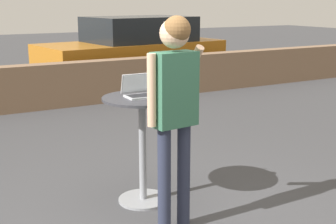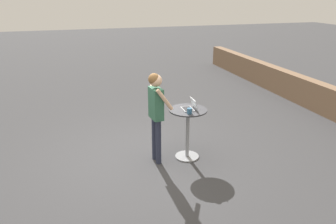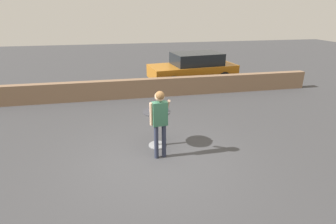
# 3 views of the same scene
# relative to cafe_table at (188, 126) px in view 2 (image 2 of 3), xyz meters

# --- Properties ---
(ground_plane) EXTENTS (50.00, 50.00, 0.00)m
(ground_plane) POSITION_rel_cafe_table_xyz_m (-0.19, -0.83, -0.68)
(ground_plane) COLOR #3D3D3F
(cafe_table) EXTENTS (0.74, 0.74, 1.03)m
(cafe_table) POSITION_rel_cafe_table_xyz_m (0.00, 0.00, 0.00)
(cafe_table) COLOR gray
(cafe_table) RESTS_ON ground_plane
(laptop) EXTENTS (0.31, 0.27, 0.21)m
(laptop) POSITION_rel_cafe_table_xyz_m (0.00, 0.03, 0.40)
(laptop) COLOR #B7BABF
(laptop) RESTS_ON cafe_table
(coffee_mug) EXTENTS (0.13, 0.09, 0.11)m
(coffee_mug) POSITION_rel_cafe_table_xyz_m (0.23, -0.06, 0.40)
(coffee_mug) COLOR #336084
(coffee_mug) RESTS_ON cafe_table
(standing_person) EXTENTS (0.51, 0.42, 1.79)m
(standing_person) POSITION_rel_cafe_table_xyz_m (-0.02, -0.64, 0.47)
(standing_person) COLOR #282D42
(standing_person) RESTS_ON ground_plane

